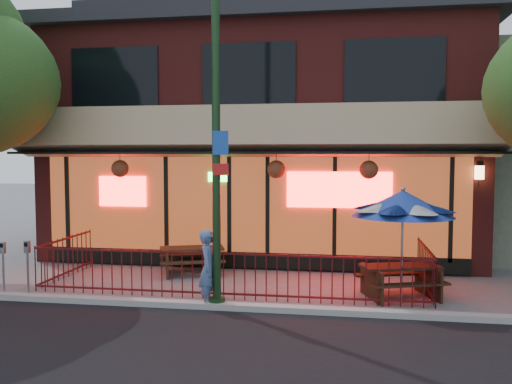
% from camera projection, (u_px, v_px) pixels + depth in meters
% --- Properties ---
extents(ground, '(80.00, 80.00, 0.00)m').
position_uv_depth(ground, '(222.00, 302.00, 10.95)').
color(ground, gray).
rests_on(ground, ground).
extents(curb, '(80.00, 0.25, 0.12)m').
position_uv_depth(curb, '(216.00, 306.00, 10.46)').
color(curb, '#999993').
rests_on(curb, ground).
extents(restaurant_building, '(12.96, 9.49, 8.05)m').
position_uv_depth(restaurant_building, '(269.00, 119.00, 17.67)').
color(restaurant_building, maroon).
rests_on(restaurant_building, ground).
extents(patio_fence, '(8.44, 2.62, 1.00)m').
position_uv_depth(patio_fence, '(227.00, 266.00, 11.40)').
color(patio_fence, '#4F1013').
rests_on(patio_fence, ground).
extents(street_light, '(0.43, 0.32, 7.00)m').
position_uv_depth(street_light, '(216.00, 146.00, 10.34)').
color(street_light, '#163317').
rests_on(street_light, ground).
extents(picnic_table_left, '(1.88, 1.66, 0.67)m').
position_uv_depth(picnic_table_left, '(192.00, 256.00, 13.49)').
color(picnic_table_left, '#3C2815').
rests_on(picnic_table_left, ground).
extents(picnic_table_right, '(1.92, 1.68, 0.69)m').
position_uv_depth(picnic_table_right, '(400.00, 276.00, 11.24)').
color(picnic_table_right, '#301D11').
rests_on(picnic_table_right, ground).
extents(patio_umbrella, '(2.04, 2.04, 2.34)m').
position_uv_depth(patio_umbrella, '(403.00, 203.00, 10.93)').
color(patio_umbrella, gray).
rests_on(patio_umbrella, ground).
extents(pedestrian, '(0.39, 0.57, 1.51)m').
position_uv_depth(pedestrian, '(209.00, 268.00, 10.58)').
color(pedestrian, '#4C6798').
rests_on(pedestrian, ground).
extents(parking_meter_near, '(0.11, 0.10, 1.21)m').
position_uv_depth(parking_meter_near, '(28.00, 260.00, 11.14)').
color(parking_meter_near, gray).
rests_on(parking_meter_near, ground).
extents(parking_meter_far, '(0.12, 0.10, 1.17)m').
position_uv_depth(parking_meter_far, '(3.00, 260.00, 11.23)').
color(parking_meter_far, gray).
rests_on(parking_meter_far, ground).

